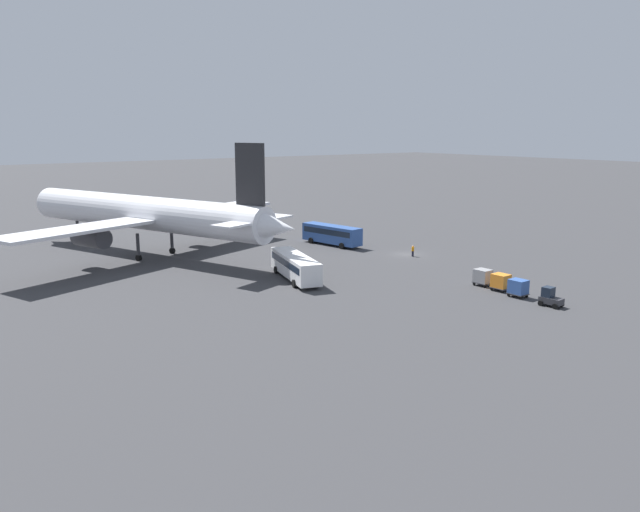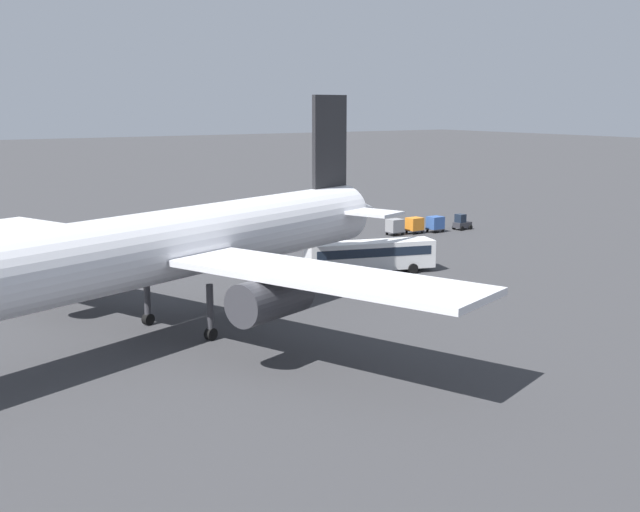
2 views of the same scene
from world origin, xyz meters
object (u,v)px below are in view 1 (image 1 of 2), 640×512
(shuttle_bus_far, at_px, (295,265))
(baggage_tug, at_px, (550,298))
(cargo_cart_orange, at_px, (501,281))
(cargo_cart_grey, at_px, (483,276))
(cargo_cart_blue, at_px, (518,287))
(worker_person, at_px, (413,251))
(shuttle_bus_near, at_px, (332,233))
(airplane, at_px, (146,214))

(shuttle_bus_far, height_order, baggage_tug, shuttle_bus_far)
(baggage_tug, height_order, cargo_cart_orange, baggage_tug)
(shuttle_bus_far, distance_m, cargo_cart_grey, 23.54)
(cargo_cart_blue, height_order, cargo_cart_grey, same)
(baggage_tug, bearing_deg, worker_person, -19.20)
(shuttle_bus_near, relative_size, shuttle_bus_far, 0.89)
(baggage_tug, bearing_deg, cargo_cart_grey, -12.15)
(airplane, distance_m, cargo_cart_blue, 54.74)
(airplane, relative_size, shuttle_bus_far, 4.12)
(shuttle_bus_near, bearing_deg, cargo_cart_orange, 167.91)
(cargo_cart_orange, bearing_deg, worker_person, -16.21)
(worker_person, relative_size, cargo_cart_grey, 0.84)
(cargo_cart_orange, bearing_deg, airplane, 30.03)
(shuttle_bus_near, height_order, baggage_tug, shuttle_bus_near)
(baggage_tug, distance_m, cargo_cart_grey, 10.35)
(baggage_tug, bearing_deg, shuttle_bus_near, -8.97)
(cargo_cart_grey, bearing_deg, cargo_cart_blue, 170.72)
(airplane, xyz_separation_m, shuttle_bus_far, (-25.82, -9.62, -4.58))
(baggage_tug, bearing_deg, cargo_cart_orange, -12.46)
(cargo_cart_orange, relative_size, cargo_cart_grey, 1.00)
(shuttle_bus_near, bearing_deg, airplane, 62.26)
(shuttle_bus_far, xyz_separation_m, worker_person, (1.58, -22.61, -1.04))
(baggage_tug, distance_m, cargo_cart_blue, 4.39)
(airplane, distance_m, shuttle_bus_far, 27.93)
(baggage_tug, bearing_deg, airplane, 20.38)
(baggage_tug, height_order, worker_person, baggage_tug)
(baggage_tug, relative_size, cargo_cart_blue, 1.22)
(worker_person, bearing_deg, airplane, 53.06)
(baggage_tug, height_order, cargo_cart_grey, baggage_tug)
(airplane, relative_size, cargo_cart_blue, 26.26)
(shuttle_bus_near, bearing_deg, baggage_tug, 167.19)
(shuttle_bus_far, relative_size, worker_person, 7.55)
(cargo_cart_orange, distance_m, cargo_cart_grey, 2.97)
(shuttle_bus_far, height_order, cargo_cart_grey, shuttle_bus_far)
(cargo_cart_blue, bearing_deg, shuttle_bus_far, 35.38)
(shuttle_bus_near, relative_size, baggage_tug, 4.64)
(worker_person, distance_m, cargo_cart_blue, 24.86)
(airplane, bearing_deg, cargo_cart_orange, -170.04)
(shuttle_bus_near, xyz_separation_m, cargo_cart_orange, (-35.76, 1.87, -0.78))
(shuttle_bus_far, bearing_deg, cargo_cart_orange, -123.55)
(airplane, xyz_separation_m, baggage_tug, (-52.53, -25.21, -5.54))
(worker_person, distance_m, cargo_cart_grey, 18.94)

